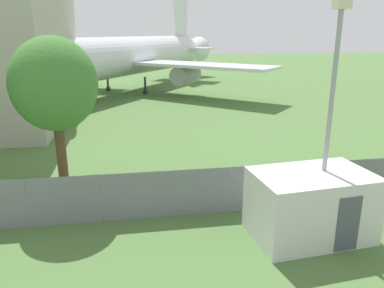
# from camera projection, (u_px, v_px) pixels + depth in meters

# --- Properties ---
(perimeter_fence) EXTENTS (56.07, 0.07, 1.91)m
(perimeter_fence) POSITION_uv_depth(u_px,v_px,m) (230.00, 190.00, 14.71)
(perimeter_fence) COLOR gray
(perimeter_fence) RESTS_ON ground
(airplane) EXTENTS (31.89, 39.08, 13.02)m
(airplane) POSITION_uv_depth(u_px,v_px,m) (118.00, 58.00, 42.12)
(airplane) COLOR silver
(airplane) RESTS_ON ground
(portable_cabin) EXTENTS (4.21, 2.87, 2.34)m
(portable_cabin) POSITION_uv_depth(u_px,v_px,m) (310.00, 205.00, 12.94)
(portable_cabin) COLOR silver
(portable_cabin) RESTS_ON ground
(tree_left_of_cabin) EXTENTS (3.39, 3.39, 6.81)m
(tree_left_of_cabin) POSITION_uv_depth(u_px,v_px,m) (54.00, 85.00, 14.69)
(tree_left_of_cabin) COLOR brown
(tree_left_of_cabin) RESTS_ON ground
(light_mast) EXTENTS (0.44, 0.44, 7.93)m
(light_mast) POSITION_uv_depth(u_px,v_px,m) (332.00, 98.00, 12.17)
(light_mast) COLOR #99999E
(light_mast) RESTS_ON ground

